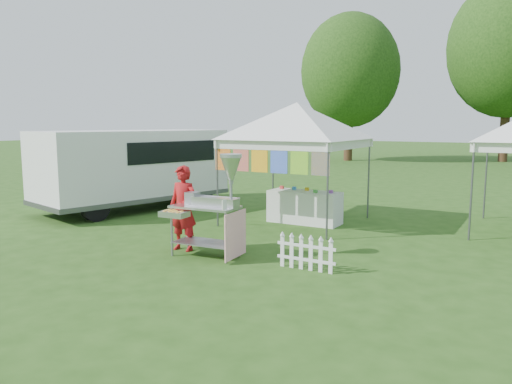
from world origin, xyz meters
The scene contains 9 objects.
ground centered at (0.00, 0.00, 0.00)m, with size 120.00×120.00×0.00m, color #264B15.
canopy_main centered at (0.00, 3.49, 2.99)m, with size 4.24×4.24×3.45m.
tree_left centered at (-6.00, 24.00, 5.83)m, with size 6.40×6.40×9.53m.
tree_mid centered at (3.00, 28.00, 7.14)m, with size 7.60×7.60×11.52m.
donut_cart centered at (0.15, -0.30, 1.14)m, with size 1.39×1.05×1.94m.
vendor centered at (-0.70, -0.15, 0.84)m, with size 0.61×0.40×1.68m, color #A31416.
cargo_van centered at (-4.92, 3.05, 1.23)m, with size 3.47×5.85×2.28m.
picket_fence centered at (1.96, -0.19, 0.29)m, with size 1.08×0.03×0.56m.
display_table centered at (0.24, 3.50, 0.40)m, with size 1.80×0.70×0.80m, color white.
Camera 1 is at (5.38, -7.77, 2.51)m, focal length 35.00 mm.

